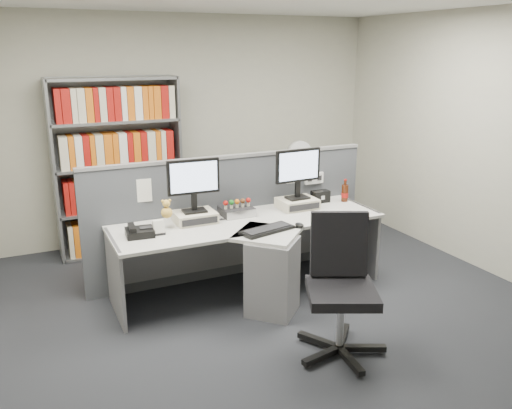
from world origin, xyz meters
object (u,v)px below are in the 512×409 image
desk (258,254)px  desktop_pc (237,211)px  desk_phone (139,232)px  office_chair (340,282)px  mouse (299,225)px  shelving_unit (118,169)px  desk_calendar (158,229)px  cola_bottle (345,193)px  desk_fan (299,157)px  monitor_left (194,181)px  keyboard (267,230)px  speaker (320,196)px  filing_cabinet (298,210)px  monitor_right (298,169)px

desk → desktop_pc: desktop_pc is taller
desk_phone → office_chair: (1.25, -1.27, -0.19)m
mouse → shelving_unit: 2.37m
desk_phone → desk_calendar: bearing=-11.6°
desk_phone → cola_bottle: 2.26m
desk_calendar → desktop_pc: bearing=16.1°
desk → mouse: 0.47m
desk_fan → desk_phone: bearing=-152.2°
monitor_left → mouse: 1.06m
keyboard → mouse: mouse is taller
cola_bottle → desk_fan: (0.00, 1.01, 0.21)m
desktop_pc → mouse: bearing=-57.4°
desk_fan → desk: bearing=-130.6°
shelving_unit → desk_calendar: bearing=-89.4°
keyboard → speaker: bearing=33.5°
office_chair → speaker: bearing=64.0°
desk_fan → monitor_left: bearing=-148.9°
desk_calendar → speaker: (1.83, 0.29, 0.01)m
keyboard → cola_bottle: (1.18, 0.54, 0.07)m
mouse → shelving_unit: (-1.24, 2.01, 0.24)m
desktop_pc → desk: bearing=-84.6°
desktop_pc → cola_bottle: 1.24m
desk → speaker: 1.10m
monitor_left → desktop_pc: bearing=5.2°
desk → keyboard: 0.32m
filing_cabinet → speaker: bearing=-105.4°
desktop_pc → desk_phone: (-1.01, -0.21, -0.00)m
monitor_left → desk_calendar: monitor_left is taller
cola_bottle → office_chair: (-1.00, -1.45, -0.24)m
desk_phone → desk_fan: size_ratio=0.49×
mouse → office_chair: (-0.13, -0.89, -0.17)m
desk → filing_cabinet: (1.20, 1.40, -0.11)m
speaker → shelving_unit: shelving_unit is taller
mouse → cola_bottle: (0.86, 0.56, 0.07)m
desk_fan → office_chair: bearing=-112.2°
speaker → cola_bottle: size_ratio=0.78×
desk → monitor_left: 0.90m
desk_calendar → cola_bottle: 2.09m
speaker → keyboard: bearing=-146.5°
shelving_unit → filing_cabinet: shelving_unit is taller
desktop_pc → shelving_unit: size_ratio=0.15×
desk_calendar → speaker: desk_calendar is taller
cola_bottle → office_chair: 1.77m
desk → monitor_left: (-0.48, 0.38, 0.66)m
desk → keyboard: size_ratio=4.88×
mouse → office_chair: 0.91m
desk_phone → monitor_left: bearing=16.7°
desk → office_chair: bearing=-79.2°
monitor_right → shelving_unit: shelving_unit is taller
monitor_right → desktop_pc: 0.75m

